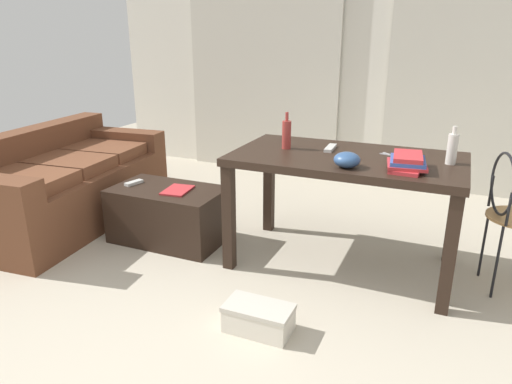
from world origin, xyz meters
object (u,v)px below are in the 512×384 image
scissors (391,155)px  shoebox (259,318)px  book_stack (407,162)px  craft_table (346,171)px  wire_chair (511,206)px  tv_remote_on_table (330,148)px  coffee_table (169,214)px  bottle_near (287,134)px  bowl (347,160)px  couch (63,185)px  bottle_far (452,148)px  tv_remote_primary (134,183)px  magazine (177,190)px

scissors → shoebox: size_ratio=0.32×
book_stack → craft_table: bearing=154.9°
wire_chair → tv_remote_on_table: bearing=178.1°
coffee_table → bottle_near: (0.86, 0.16, 0.65)m
tv_remote_on_table → shoebox: 1.24m
wire_chair → bowl: bearing=-159.1°
bowl → tv_remote_on_table: size_ratio=0.80×
coffee_table → scissors: scissors is taller
couch → tv_remote_on_table: bearing=6.8°
couch → bowl: bowl is taller
bottle_far → tv_remote_on_table: bottle_far is taller
couch → bottle_near: 1.96m
scissors → tv_remote_primary: bearing=-171.9°
craft_table → tv_remote_primary: size_ratio=10.04×
bottle_near → bottle_far: (1.02, 0.03, -0.00)m
magazine → shoebox: 1.28m
bottle_far → wire_chair: bearing=4.7°
wire_chair → bottle_far: bearing=-175.3°
bottle_near → shoebox: bearing=-77.8°
coffee_table → book_stack: size_ratio=2.83×
couch → tv_remote_primary: 0.73m
wire_chair → bowl: size_ratio=5.60×
wire_chair → book_stack: bearing=-156.0°
couch → bottle_far: bottle_far is taller
bottle_near → bottle_far: bottle_near is taller
couch → magazine: 1.12m
magazine → bottle_far: bearing=-0.9°
bottle_near → book_stack: bearing=-14.2°
scissors → shoebox: 1.32m
couch → wire_chair: bearing=3.9°
wire_chair → book_stack: (-0.58, -0.26, 0.26)m
couch → coffee_table: size_ratio=2.25×
bottle_near → shoebox: (0.20, -0.94, -0.78)m
scissors → bottle_far: bearing=-10.4°
couch → craft_table: craft_table is taller
wire_chair → bottle_far: 0.48m
coffee_table → bottle_far: bottle_far is taller
wire_chair → bottle_near: bearing=-177.7°
bottle_far → book_stack: 0.32m
couch → tv_remote_primary: size_ratio=12.90×
bottle_far → tv_remote_on_table: size_ratio=1.19×
scissors → coffee_table: bearing=-170.8°
coffee_table → wire_chair: size_ratio=0.96×
bowl → tv_remote_primary: size_ratio=1.07×
book_stack → wire_chair: bearing=24.0°
wire_chair → book_stack: size_ratio=2.95×
bowl → scissors: bowl is taller
wire_chair → scissors: 0.74m
coffee_table → shoebox: bearing=-36.2°
craft_table → wire_chair: wire_chair is taller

